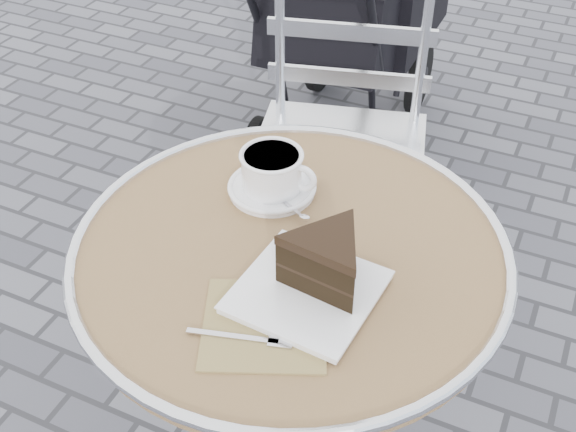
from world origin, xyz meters
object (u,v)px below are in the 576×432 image
at_px(cafe_table, 290,316).
at_px(bistro_chair, 345,100).
at_px(cappuccino_set, 273,175).
at_px(baby_stroller, 353,14).
at_px(cake_plate_set, 321,268).

xyz_separation_m(cafe_table, bistro_chair, (-0.17, 0.71, 0.02)).
relative_size(cappuccino_set, bistro_chair, 0.18).
relative_size(cafe_table, baby_stroller, 0.73).
height_order(cafe_table, cappuccino_set, cappuccino_set).
distance_m(cappuccino_set, cake_plate_set, 0.26).
bearing_deg(cafe_table, cappuccino_set, 126.38).
height_order(cafe_table, bistro_chair, bistro_chair).
bearing_deg(cake_plate_set, cafe_table, 143.37).
xyz_separation_m(cappuccino_set, baby_stroller, (-0.34, 1.34, -0.31)).
relative_size(cake_plate_set, bistro_chair, 0.35).
distance_m(cappuccino_set, baby_stroller, 1.42).
height_order(cappuccino_set, bistro_chair, bistro_chair).
height_order(cappuccino_set, baby_stroller, baby_stroller).
xyz_separation_m(cappuccino_set, cake_plate_set, (0.17, -0.19, 0.01)).
xyz_separation_m(cafe_table, cake_plate_set, (0.08, -0.07, 0.21)).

